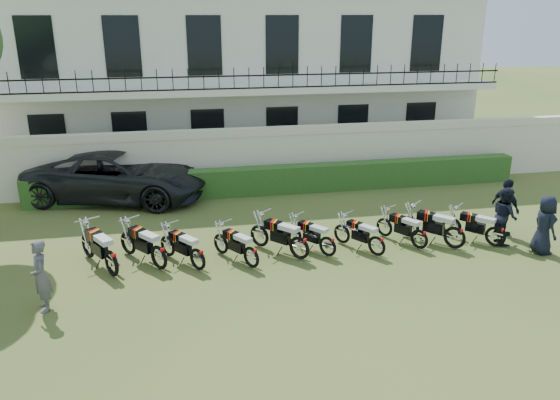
{
  "coord_description": "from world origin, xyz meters",
  "views": [
    {
      "loc": [
        -2.68,
        -11.55,
        6.31
      ],
      "look_at": [
        -0.06,
        2.26,
        1.45
      ],
      "focal_mm": 35.0,
      "sensor_mm": 36.0,
      "label": 1
    }
  ],
  "objects_px": {
    "motorcycle_7": "(420,234)",
    "officer_3": "(545,225)",
    "suv": "(118,176)",
    "officer_5": "(505,207)",
    "motorcycle_5": "(328,242)",
    "motorcycle_3": "(251,252)",
    "motorcycle_2": "(197,254)",
    "motorcycle_1": "(159,252)",
    "motorcycle_6": "(377,241)",
    "inspector": "(41,276)",
    "motorcycle_4": "(299,242)",
    "motorcycle_0": "(111,257)",
    "officer_4": "(505,215)",
    "motorcycle_9": "(496,232)",
    "motorcycle_8": "(455,232)"
  },
  "relations": [
    {
      "from": "motorcycle_7",
      "to": "officer_3",
      "type": "bearing_deg",
      "value": -46.05
    },
    {
      "from": "motorcycle_7",
      "to": "suv",
      "type": "bearing_deg",
      "value": 113.38
    },
    {
      "from": "officer_5",
      "to": "motorcycle_5",
      "type": "bearing_deg",
      "value": 84.27
    },
    {
      "from": "motorcycle_3",
      "to": "officer_3",
      "type": "distance_m",
      "value": 8.03
    },
    {
      "from": "motorcycle_7",
      "to": "motorcycle_2",
      "type": "bearing_deg",
      "value": 150.31
    },
    {
      "from": "motorcycle_1",
      "to": "suv",
      "type": "bearing_deg",
      "value": 66.43
    },
    {
      "from": "motorcycle_6",
      "to": "inspector",
      "type": "height_order",
      "value": "inspector"
    },
    {
      "from": "motorcycle_3",
      "to": "officer_5",
      "type": "height_order",
      "value": "officer_5"
    },
    {
      "from": "motorcycle_4",
      "to": "motorcycle_5",
      "type": "bearing_deg",
      "value": -39.2
    },
    {
      "from": "motorcycle_0",
      "to": "officer_4",
      "type": "relative_size",
      "value": 1.15
    },
    {
      "from": "officer_4",
      "to": "officer_5",
      "type": "bearing_deg",
      "value": -25.15
    },
    {
      "from": "motorcycle_0",
      "to": "suv",
      "type": "relative_size",
      "value": 0.31
    },
    {
      "from": "motorcycle_9",
      "to": "suv",
      "type": "xyz_separation_m",
      "value": [
        -10.81,
        6.32,
        0.4
      ]
    },
    {
      "from": "motorcycle_0",
      "to": "motorcycle_4",
      "type": "height_order",
      "value": "motorcycle_0"
    },
    {
      "from": "motorcycle_4",
      "to": "motorcycle_6",
      "type": "bearing_deg",
      "value": -46.83
    },
    {
      "from": "motorcycle_1",
      "to": "motorcycle_4",
      "type": "distance_m",
      "value": 3.68
    },
    {
      "from": "motorcycle_7",
      "to": "officer_3",
      "type": "relative_size",
      "value": 0.94
    },
    {
      "from": "motorcycle_3",
      "to": "motorcycle_1",
      "type": "bearing_deg",
      "value": 137.14
    },
    {
      "from": "motorcycle_4",
      "to": "inspector",
      "type": "relative_size",
      "value": 0.94
    },
    {
      "from": "motorcycle_1",
      "to": "motorcycle_8",
      "type": "height_order",
      "value": "motorcycle_1"
    },
    {
      "from": "motorcycle_3",
      "to": "suv",
      "type": "xyz_separation_m",
      "value": [
        -3.85,
        6.39,
        0.41
      ]
    },
    {
      "from": "motorcycle_9",
      "to": "officer_4",
      "type": "bearing_deg",
      "value": -7.95
    },
    {
      "from": "motorcycle_2",
      "to": "motorcycle_6",
      "type": "relative_size",
      "value": 1.01
    },
    {
      "from": "officer_3",
      "to": "motorcycle_8",
      "type": "bearing_deg",
      "value": 75.79
    },
    {
      "from": "motorcycle_1",
      "to": "motorcycle_2",
      "type": "height_order",
      "value": "motorcycle_1"
    },
    {
      "from": "inspector",
      "to": "officer_5",
      "type": "height_order",
      "value": "officer_5"
    },
    {
      "from": "officer_4",
      "to": "motorcycle_6",
      "type": "bearing_deg",
      "value": 101.78
    },
    {
      "from": "motorcycle_8",
      "to": "motorcycle_1",
      "type": "bearing_deg",
      "value": 136.55
    },
    {
      "from": "motorcycle_0",
      "to": "motorcycle_5",
      "type": "distance_m",
      "value": 5.63
    },
    {
      "from": "inspector",
      "to": "officer_4",
      "type": "height_order",
      "value": "inspector"
    },
    {
      "from": "motorcycle_5",
      "to": "motorcycle_9",
      "type": "bearing_deg",
      "value": -40.43
    },
    {
      "from": "motorcycle_1",
      "to": "suv",
      "type": "xyz_separation_m",
      "value": [
        -1.51,
        6.04,
        0.35
      ]
    },
    {
      "from": "motorcycle_2",
      "to": "motorcycle_7",
      "type": "distance_m",
      "value": 6.15
    },
    {
      "from": "motorcycle_2",
      "to": "officer_4",
      "type": "height_order",
      "value": "officer_4"
    },
    {
      "from": "motorcycle_9",
      "to": "motorcycle_0",
      "type": "bearing_deg",
      "value": 136.46
    },
    {
      "from": "motorcycle_9",
      "to": "inspector",
      "type": "relative_size",
      "value": 0.85
    },
    {
      "from": "motorcycle_2",
      "to": "motorcycle_4",
      "type": "relative_size",
      "value": 0.98
    },
    {
      "from": "motorcycle_6",
      "to": "motorcycle_2",
      "type": "bearing_deg",
      "value": 145.55
    },
    {
      "from": "motorcycle_6",
      "to": "officer_3",
      "type": "height_order",
      "value": "officer_3"
    },
    {
      "from": "motorcycle_6",
      "to": "motorcycle_9",
      "type": "height_order",
      "value": "motorcycle_9"
    },
    {
      "from": "motorcycle_6",
      "to": "officer_3",
      "type": "bearing_deg",
      "value": -41.68
    },
    {
      "from": "motorcycle_2",
      "to": "motorcycle_9",
      "type": "height_order",
      "value": "motorcycle_2"
    },
    {
      "from": "motorcycle_7",
      "to": "officer_5",
      "type": "relative_size",
      "value": 0.9
    },
    {
      "from": "officer_3",
      "to": "motorcycle_1",
      "type": "bearing_deg",
      "value": 87.55
    },
    {
      "from": "motorcycle_5",
      "to": "motorcycle_0",
      "type": "bearing_deg",
      "value": 143.76
    },
    {
      "from": "motorcycle_7",
      "to": "suv",
      "type": "relative_size",
      "value": 0.25
    },
    {
      "from": "motorcycle_9",
      "to": "motorcycle_2",
      "type": "bearing_deg",
      "value": 136.67
    },
    {
      "from": "motorcycle_2",
      "to": "motorcycle_4",
      "type": "xyz_separation_m",
      "value": [
        2.7,
        0.15,
        0.04
      ]
    },
    {
      "from": "motorcycle_7",
      "to": "officer_5",
      "type": "distance_m",
      "value": 2.98
    },
    {
      "from": "motorcycle_1",
      "to": "suv",
      "type": "relative_size",
      "value": 0.27
    }
  ]
}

